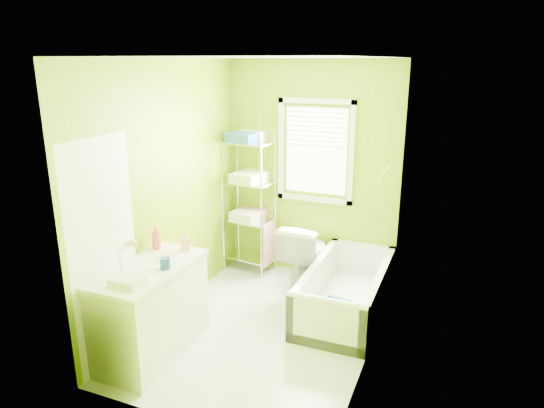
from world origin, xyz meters
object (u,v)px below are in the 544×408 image
at_px(bathtub, 345,298).
at_px(vanity, 151,308).
at_px(toilet, 305,255).
at_px(wire_shelf_unit, 250,187).

relative_size(bathtub, vanity, 1.45).
bearing_deg(toilet, wire_shelf_unit, -14.32).
bearing_deg(wire_shelf_unit, toilet, -16.71).
relative_size(toilet, wire_shelf_unit, 0.46).
height_order(toilet, wire_shelf_unit, wire_shelf_unit).
relative_size(toilet, vanity, 0.72).
xyz_separation_m(vanity, wire_shelf_unit, (0.05, 2.04, 0.63)).
xyz_separation_m(toilet, vanity, (-0.86, -1.80, 0.04)).
bearing_deg(vanity, wire_shelf_unit, 88.57).
relative_size(vanity, wire_shelf_unit, 0.64).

